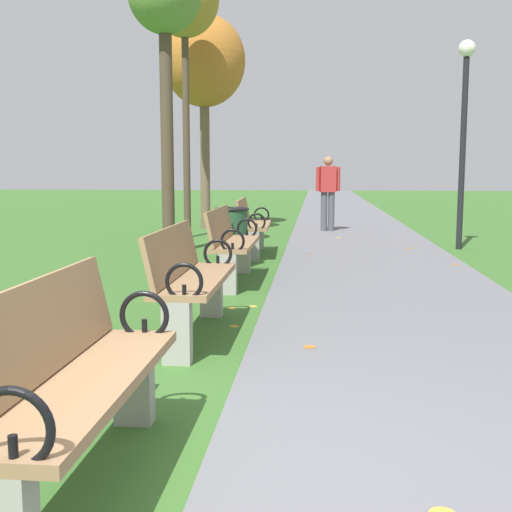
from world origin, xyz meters
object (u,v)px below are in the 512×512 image
Objects in this scene: tree_3 at (204,63)px; trash_bin at (232,237)px; park_bench_3 at (231,243)px; park_bench_4 at (252,225)px; park_bench_2 at (190,278)px; park_bench_1 at (71,380)px; lamp_post at (464,112)px; pedestrian_walking at (328,189)px; tree_2 at (184,2)px; tree_1 at (165,5)px.

tree_3 reaches higher than trash_bin.
park_bench_3 is 0.99× the size of park_bench_4.
tree_3 is at bearing 103.12° from trash_bin.
trash_bin is (-0.15, 3.75, -0.06)m from park_bench_2.
park_bench_1 is at bearing -82.84° from tree_3.
park_bench_3 is 0.33× the size of tree_3.
park_bench_2 is 5.11m from park_bench_4.
park_bench_2 is 0.99× the size of park_bench_4.
lamp_post reaches higher than park_bench_1.
park_bench_4 is at bearing -162.38° from lamp_post.
park_bench_1 and park_bench_3 have the same top height.
park_bench_1 is 11.81m from pedestrian_walking.
park_bench_3 is at bearing -90.00° from park_bench_4.
park_bench_2 and park_bench_3 have the same top height.
trash_bin is (-0.15, 6.32, -0.06)m from park_bench_1.
tree_2 is (-1.56, 2.59, 4.07)m from park_bench_4.
tree_1 is at bearing -168.59° from lamp_post.
tree_2 reaches higher than tree_3.
lamp_post is at bearing -16.59° from tree_2.
pedestrian_walking reaches higher than park_bench_3.
tree_3 is at bearing 92.15° from tree_1.
tree_1 reaches higher than park_bench_2.
lamp_post reaches higher than park_bench_2.
park_bench_3 is at bearing -62.68° from tree_1.
tree_3 reaches higher than lamp_post.
lamp_post reaches higher than park_bench_3.
tree_2 is at bearing -90.39° from tree_3.
tree_2 is (-0.18, 2.47, 0.65)m from tree_1.
park_bench_3 is at bearing -82.93° from trash_bin.
lamp_post reaches higher than trash_bin.
park_bench_1 is 7.68m from park_bench_4.
trash_bin is at bearing -70.29° from tree_2.
park_bench_1 is 0.99× the size of park_bench_4.
pedestrian_walking is (1.26, 4.06, 0.44)m from park_bench_4.
park_bench_1 is 2.56m from park_bench_2.
park_bench_1 is 6.32m from trash_bin.
tree_1 reaches higher than park_bench_4.
lamp_post is (5.01, -3.56, -1.44)m from tree_3.
park_bench_1 is 11.16m from tree_2.
tree_2 is at bearing 121.08° from park_bench_4.
tree_1 is 3.98m from trash_bin.
tree_3 is at bearing 99.01° from park_bench_2.
pedestrian_walking reaches higher than trash_bin.
tree_3 is at bearing 144.59° from lamp_post.
tree_2 reaches higher than park_bench_4.
park_bench_1 is 1.91× the size of trash_bin.
park_bench_1 is 1.00× the size of park_bench_2.
park_bench_4 is 4.06m from lamp_post.
tree_2 is at bearing 163.41° from lamp_post.
pedestrian_walking is at bearing 83.86° from park_bench_1.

